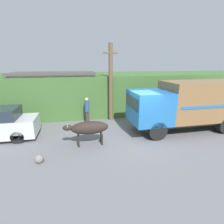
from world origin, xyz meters
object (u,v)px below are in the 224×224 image
cargo_truck (189,103)px  utility_pole (111,82)px  pedestrian_on_hill (87,109)px  brown_cow (89,128)px  roadside_rock (39,159)px

cargo_truck → utility_pole: utility_pole is taller
cargo_truck → pedestrian_on_hill: size_ratio=3.93×
cargo_truck → utility_pole: 5.20m
cargo_truck → brown_cow: bearing=-173.9°
pedestrian_on_hill → cargo_truck: bearing=139.9°
brown_cow → utility_pole: size_ratio=0.42×
brown_cow → utility_pole: utility_pole is taller
cargo_truck → brown_cow: (-6.05, -0.79, -0.77)m
pedestrian_on_hill → roadside_rock: bearing=46.7°
cargo_truck → utility_pole: (-4.17, 2.91, 1.06)m
pedestrian_on_hill → roadside_rock: pedestrian_on_hill is taller
roadside_rock → utility_pole: bearing=50.7°
cargo_truck → brown_cow: size_ratio=3.11×
brown_cow → pedestrian_on_hill: 3.38m
cargo_truck → brown_cow: 6.15m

